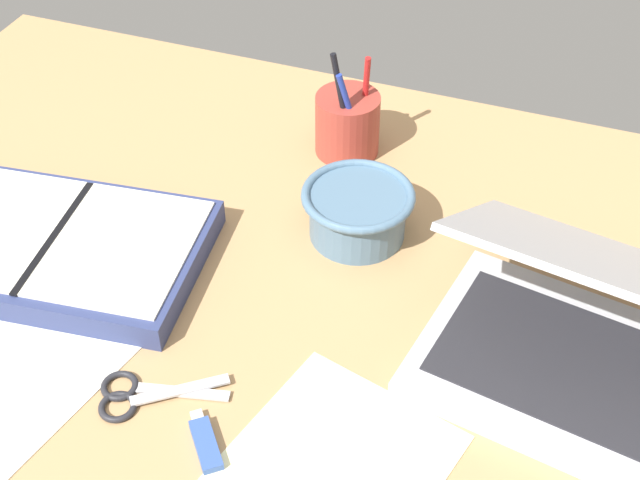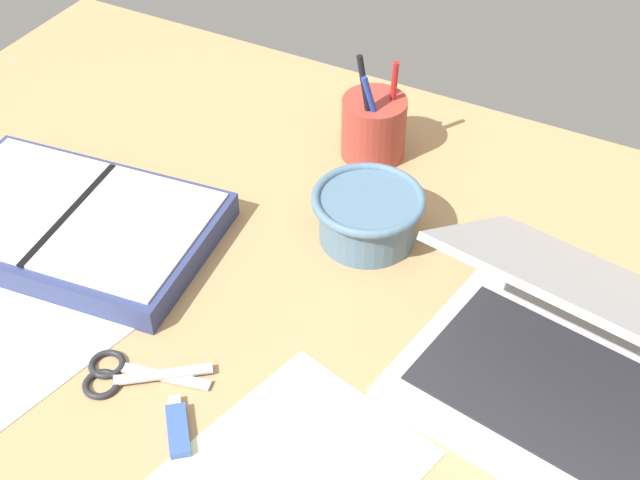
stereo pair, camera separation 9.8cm
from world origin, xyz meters
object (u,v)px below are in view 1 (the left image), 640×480
object	(u,v)px
bowl	(358,211)
pen_cup	(348,124)
planner	(58,246)
laptop	(589,336)
scissors	(135,395)

from	to	relation	value
bowl	pen_cup	world-z (taller)	pen_cup
planner	pen_cup	bearing A→B (deg)	45.24
laptop	pen_cup	size ratio (longest dim) A/B	2.23
laptop	scissors	bearing A→B (deg)	-145.30
laptop	planner	distance (cm)	60.66
laptop	scissors	distance (cm)	46.52
planner	scissors	distance (cm)	24.15
planner	bowl	bearing A→B (deg)	20.30
bowl	pen_cup	distance (cm)	17.19
laptop	bowl	xyz separation A→B (cm)	(-28.68, 11.89, -1.12)
pen_cup	scissors	size ratio (longest dim) A/B	1.22
planner	scissors	xyz separation A→B (cm)	(18.52, -15.43, -1.42)
bowl	scissors	bearing A→B (deg)	-112.75
bowl	planner	bearing A→B (deg)	-153.04
laptop	pen_cup	xyz separation A→B (cm)	(-35.37, 27.71, -0.33)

